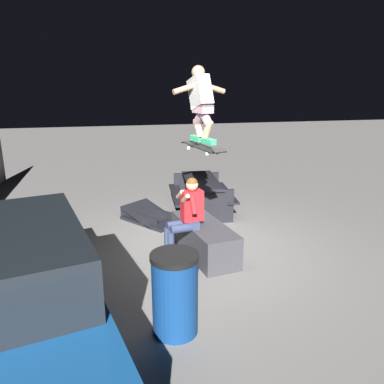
% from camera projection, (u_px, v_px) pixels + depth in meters
% --- Properties ---
extents(ground_plane, '(40.00, 40.00, 0.00)m').
position_uv_depth(ground_plane, '(202.00, 250.00, 6.69)').
color(ground_plane, slate).
extents(ledge_box_main, '(1.70, 0.88, 0.55)m').
position_uv_depth(ledge_box_main, '(204.00, 239.00, 6.46)').
color(ledge_box_main, '#38383D').
rests_on(ledge_box_main, ground).
extents(person_sitting_on_ledge, '(0.60, 0.78, 1.39)m').
position_uv_depth(person_sitting_on_ledge, '(186.00, 214.00, 6.13)').
color(person_sitting_on_ledge, '#2D3856').
rests_on(person_sitting_on_ledge, ground).
extents(skateboard, '(1.03, 0.49, 0.13)m').
position_uv_depth(skateboard, '(203.00, 147.00, 5.76)').
color(skateboard, black).
extents(skater_airborne, '(0.64, 0.87, 1.12)m').
position_uv_depth(skater_airborne, '(201.00, 101.00, 5.61)').
color(skater_airborne, '#2D9E66').
extents(kicker_ramp, '(1.44, 1.36, 0.39)m').
position_uv_depth(kicker_ramp, '(153.00, 218.00, 8.05)').
color(kicker_ramp, black).
rests_on(kicker_ramp, ground).
extents(picnic_table_back, '(1.80, 1.47, 0.75)m').
position_uv_depth(picnic_table_back, '(201.00, 190.00, 8.52)').
color(picnic_table_back, black).
rests_on(picnic_table_back, ground).
extents(trash_bin, '(0.56, 0.56, 1.00)m').
position_uv_depth(trash_bin, '(175.00, 293.00, 4.37)').
color(trash_bin, navy).
rests_on(trash_bin, ground).
extents(parked_car, '(4.48, 2.64, 1.56)m').
position_uv_depth(parked_car, '(1.00, 299.00, 3.73)').
color(parked_car, navy).
rests_on(parked_car, ground).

